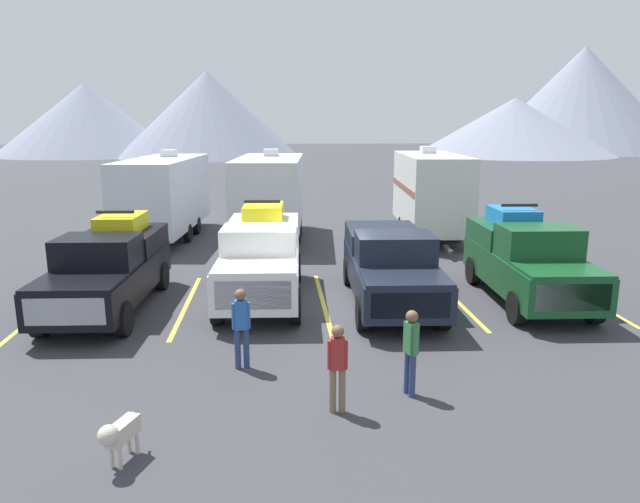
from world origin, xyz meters
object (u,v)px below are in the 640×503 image
at_px(camper_trailer_c, 430,191).
at_px(camper_trailer_b, 270,193).
at_px(person_b, 241,323).
at_px(pickup_truck_b, 261,256).
at_px(pickup_truck_d, 526,258).
at_px(person_a, 338,363).
at_px(dog, 117,434).
at_px(pickup_truck_c, 390,264).
at_px(person_c, 411,347).
at_px(camper_trailer_a, 164,193).
at_px(pickup_truck_a, 109,266).

bearing_deg(camper_trailer_c, camper_trailer_b, 179.84).
bearing_deg(person_b, camper_trailer_c, 60.76).
relative_size(pickup_truck_b, camper_trailer_b, 0.71).
xyz_separation_m(pickup_truck_d, person_b, (-7.62, -4.11, -0.22)).
distance_m(pickup_truck_b, camper_trailer_b, 8.32).
distance_m(pickup_truck_b, person_a, 6.86).
relative_size(pickup_truck_b, dog, 6.72).
bearing_deg(person_a, camper_trailer_c, 69.56).
distance_m(pickup_truck_c, person_c, 5.56).
distance_m(camper_trailer_a, person_c, 16.76).
relative_size(pickup_truck_c, dog, 7.09).
bearing_deg(person_b, pickup_truck_d, 28.30).
bearing_deg(pickup_truck_d, pickup_truck_a, 179.32).
relative_size(pickup_truck_a, camper_trailer_c, 0.74).
height_order(pickup_truck_a, person_c, pickup_truck_a).
xyz_separation_m(camper_trailer_c, dog, (-8.89, -16.29, -1.52)).
height_order(camper_trailer_a, person_b, camper_trailer_a).
bearing_deg(camper_trailer_c, dog, -118.62).
bearing_deg(camper_trailer_c, person_c, -106.24).
distance_m(camper_trailer_b, camper_trailer_c, 6.80).
bearing_deg(camper_trailer_a, pickup_truck_c, -51.27).
xyz_separation_m(pickup_truck_d, camper_trailer_a, (-11.58, 9.66, 0.76)).
relative_size(pickup_truck_d, camper_trailer_b, 0.68).
distance_m(camper_trailer_b, dog, 16.51).
distance_m(camper_trailer_c, person_b, 14.97).
relative_size(pickup_truck_c, person_c, 3.70).
bearing_deg(dog, person_a, 21.69).
bearing_deg(pickup_truck_c, person_a, -109.03).
xyz_separation_m(pickup_truck_b, pickup_truck_c, (3.49, -0.67, -0.15)).
height_order(pickup_truck_a, person_a, pickup_truck_a).
xyz_separation_m(camper_trailer_a, person_a, (5.67, -15.71, -1.04)).
bearing_deg(camper_trailer_c, pickup_truck_d, -87.90).
bearing_deg(person_c, pickup_truck_c, 82.67).
distance_m(pickup_truck_a, person_c, 8.83).
distance_m(pickup_truck_b, camper_trailer_c, 10.85).
bearing_deg(person_a, person_c, 21.21).
bearing_deg(pickup_truck_a, camper_trailer_b, 64.59).
bearing_deg(pickup_truck_c, camper_trailer_c, 68.61).
distance_m(pickup_truck_a, person_a, 8.21).
xyz_separation_m(pickup_truck_a, camper_trailer_a, (-0.27, 9.53, 0.81)).
distance_m(person_b, person_c, 3.40).
distance_m(pickup_truck_d, camper_trailer_a, 15.10).
bearing_deg(dog, pickup_truck_b, 76.68).
relative_size(pickup_truck_a, camper_trailer_a, 0.66).
xyz_separation_m(pickup_truck_a, person_b, (3.69, -4.24, -0.18)).
relative_size(pickup_truck_c, camper_trailer_b, 0.75).
distance_m(camper_trailer_b, person_b, 13.10).
distance_m(pickup_truck_d, person_a, 8.46).
relative_size(pickup_truck_c, person_b, 3.59).
bearing_deg(pickup_truck_c, person_c, -97.33).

